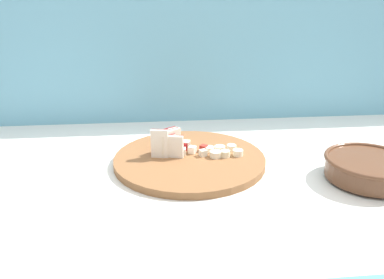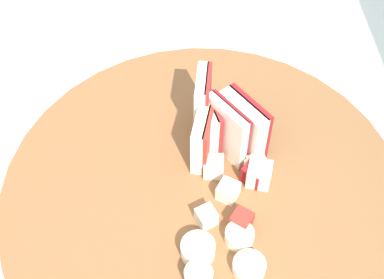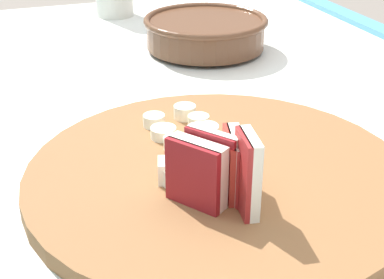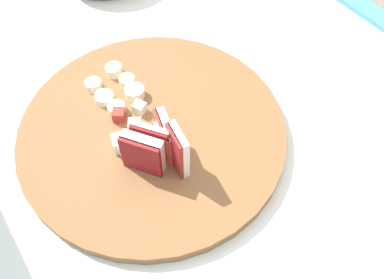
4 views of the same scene
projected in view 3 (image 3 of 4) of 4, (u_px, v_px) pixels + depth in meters
The scene contains 5 objects.
cutting_board at pixel (218, 176), 0.53m from camera, with size 0.36×0.36×0.02m, color brown.
apple_wedge_fan at pixel (222, 170), 0.47m from camera, with size 0.08×0.07×0.07m.
apple_dice_pile at pixel (185, 166), 0.51m from camera, with size 0.08×0.07×0.02m.
banana_slice_rows at pixel (183, 127), 0.59m from camera, with size 0.09×0.07×0.02m.
ceramic_bowl at pixel (206, 31), 0.87m from camera, with size 0.19×0.19×0.05m.
Camera 3 is at (-0.44, 0.24, 1.18)m, focal length 53.29 mm.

